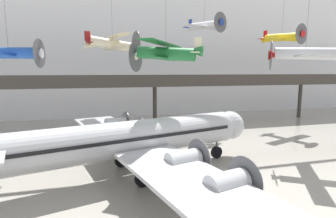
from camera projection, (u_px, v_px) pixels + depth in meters
ground_plane at (219, 187)px, 21.52m from camera, size 260.00×260.00×0.00m
hangar_back_wall at (143, 48)px, 55.32m from camera, size 140.00×3.00×28.27m
mezzanine_walkway at (156, 84)px, 44.43m from camera, size 110.00×3.20×8.82m
airliner_silver_main at (126, 140)px, 23.12m from camera, size 27.23×31.54×9.57m
suspended_plane_green_biplane at (166, 53)px, 27.16m from camera, size 7.85×8.59×13.48m
suspended_plane_blue_trainer at (9, 53)px, 24.74m from camera, size 6.45×7.80×13.08m
suspended_plane_cream_biplane at (113, 44)px, 35.98m from camera, size 7.79×9.36×11.11m
suspended_plane_silver_racer at (305, 54)px, 27.31m from camera, size 7.67×8.46×13.29m
suspended_plane_white_twin at (204, 26)px, 43.20m from camera, size 8.52×7.54×7.71m
suspended_plane_yellow_lowwing at (282, 37)px, 42.87m from camera, size 8.89×7.57×9.52m
info_sign_pedestal at (245, 183)px, 21.21m from camera, size 0.23×0.77×1.24m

